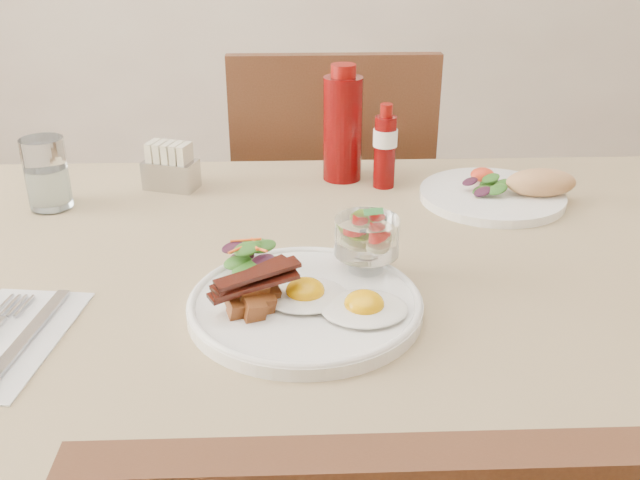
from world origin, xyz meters
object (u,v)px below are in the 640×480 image
at_px(second_plate, 504,191).
at_px(water_glass, 47,178).
at_px(hot_sauce_bottle, 385,147).
at_px(ketchup_bottle, 343,127).
at_px(sugar_caddy, 171,169).
at_px(fruit_cup, 367,237).
at_px(chair_far, 330,222).
at_px(main_plate, 305,306).
at_px(table, 355,324).

distance_m(second_plate, water_glass, 0.73).
xyz_separation_m(second_plate, hot_sauce_bottle, (-0.19, 0.07, 0.05)).
distance_m(second_plate, ketchup_bottle, 0.29).
xyz_separation_m(second_plate, sugar_caddy, (-0.55, 0.08, 0.02)).
bearing_deg(sugar_caddy, fruit_cup, -30.31).
xyz_separation_m(chair_far, main_plate, (-0.07, -0.77, 0.24)).
height_order(fruit_cup, hot_sauce_bottle, hot_sauce_bottle).
relative_size(table, hot_sauce_bottle, 9.22).
height_order(second_plate, water_glass, water_glass).
xyz_separation_m(main_plate, water_glass, (-0.40, 0.34, 0.04)).
bearing_deg(hot_sauce_bottle, water_glass, -172.37).
relative_size(fruit_cup, hot_sauce_bottle, 0.58).
relative_size(table, water_glass, 11.64).
height_order(fruit_cup, sugar_caddy, fruit_cup).
distance_m(fruit_cup, water_glass, 0.55).
relative_size(hot_sauce_bottle, water_glass, 1.26).
relative_size(sugar_caddy, water_glass, 0.86).
bearing_deg(ketchup_bottle, main_plate, -99.30).
xyz_separation_m(fruit_cup, sugar_caddy, (-0.30, 0.34, -0.03)).
height_order(chair_far, water_glass, chair_far).
relative_size(fruit_cup, ketchup_bottle, 0.42).
relative_size(table, chair_far, 1.43).
bearing_deg(water_glass, main_plate, -40.19).
distance_m(ketchup_bottle, sugar_caddy, 0.30).
xyz_separation_m(chair_far, ketchup_bottle, (0.00, -0.32, 0.32)).
bearing_deg(main_plate, chair_far, 84.78).
bearing_deg(sugar_caddy, water_glass, -138.20).
distance_m(table, fruit_cup, 0.16).
height_order(chair_far, hot_sauce_bottle, chair_far).
bearing_deg(chair_far, second_plate, -59.03).
bearing_deg(ketchup_bottle, sugar_caddy, -172.72).
distance_m(fruit_cup, ketchup_bottle, 0.38).
bearing_deg(main_plate, fruit_cup, 43.32).
xyz_separation_m(table, sugar_caddy, (-0.29, 0.31, 0.12)).
xyz_separation_m(chair_far, hot_sauce_bottle, (0.07, -0.36, 0.30)).
bearing_deg(table, fruit_cup, -75.64).
bearing_deg(ketchup_bottle, chair_far, 90.62).
relative_size(hot_sauce_bottle, sugar_caddy, 1.46).
bearing_deg(main_plate, ketchup_bottle, 80.70).
bearing_deg(table, chair_far, 90.00).
height_order(table, hot_sauce_bottle, hot_sauce_bottle).
distance_m(table, water_glass, 0.54).
bearing_deg(main_plate, second_plate, 45.69).
distance_m(fruit_cup, sugar_caddy, 0.45).
bearing_deg(table, water_glass, 154.17).
height_order(table, water_glass, water_glass).
distance_m(main_plate, second_plate, 0.47).
distance_m(ketchup_bottle, water_glass, 0.49).
bearing_deg(sugar_caddy, hot_sauce_bottle, 17.53).
xyz_separation_m(main_plate, fruit_cup, (0.08, 0.08, 0.05)).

